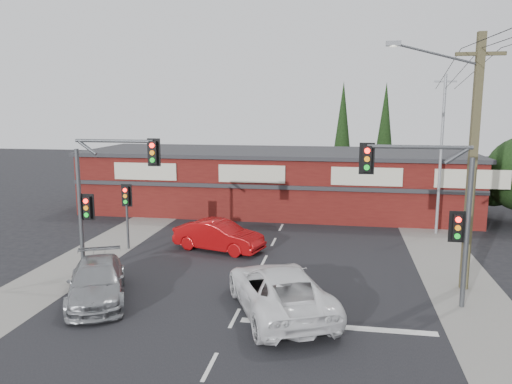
% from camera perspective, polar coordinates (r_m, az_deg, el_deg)
% --- Properties ---
extents(ground, '(120.00, 120.00, 0.00)m').
position_cam_1_polar(ground, '(19.13, -1.54, -12.56)').
color(ground, black).
rests_on(ground, ground).
extents(road_strip, '(14.00, 70.00, 0.01)m').
position_cam_1_polar(road_strip, '(23.76, 0.85, -8.02)').
color(road_strip, black).
rests_on(road_strip, ground).
extents(verge_left, '(3.00, 70.00, 0.02)m').
position_cam_1_polar(verge_left, '(26.38, -17.84, -6.66)').
color(verge_left, gray).
rests_on(verge_left, ground).
extents(verge_right, '(3.00, 70.00, 0.02)m').
position_cam_1_polar(verge_right, '(24.02, 21.55, -8.51)').
color(verge_right, gray).
rests_on(verge_right, ground).
extents(stop_line, '(6.50, 0.35, 0.01)m').
position_cam_1_polar(stop_line, '(17.43, 9.20, -14.96)').
color(stop_line, silver).
rests_on(stop_line, ground).
extents(white_suv, '(4.98, 6.73, 1.70)m').
position_cam_1_polar(white_suv, '(18.02, 2.71, -11.10)').
color(white_suv, white).
rests_on(white_suv, ground).
extents(silver_suv, '(3.91, 5.40, 1.45)m').
position_cam_1_polar(silver_suv, '(20.07, -17.72, -9.73)').
color(silver_suv, '#919496').
rests_on(silver_suv, ground).
extents(red_sedan, '(4.91, 2.88, 1.53)m').
position_cam_1_polar(red_sedan, '(25.53, -4.27, -5.00)').
color(red_sedan, '#9E090B').
rests_on(red_sedan, ground).
extents(lane_dashes, '(0.12, 44.77, 0.01)m').
position_cam_1_polar(lane_dashes, '(22.43, 0.28, -9.09)').
color(lane_dashes, silver).
rests_on(lane_dashes, ground).
extents(shop_building, '(27.30, 8.40, 4.22)m').
position_cam_1_polar(shop_building, '(35.00, 2.31, 1.36)').
color(shop_building, '#4E120F').
rests_on(shop_building, ground).
extents(conifer_near, '(1.80, 1.80, 9.25)m').
position_cam_1_polar(conifer_near, '(41.38, 9.86, 7.19)').
color(conifer_near, '#2D2116').
rests_on(conifer_near, ground).
extents(conifer_far, '(1.80, 1.80, 9.25)m').
position_cam_1_polar(conifer_far, '(43.52, 14.51, 7.14)').
color(conifer_far, '#2D2116').
rests_on(conifer_far, ground).
extents(traffic_mast_left, '(3.77, 0.27, 5.97)m').
position_cam_1_polar(traffic_mast_left, '(22.00, -17.17, 0.62)').
color(traffic_mast_left, '#47494C').
rests_on(traffic_mast_left, ground).
extents(traffic_mast_right, '(3.96, 0.27, 5.97)m').
position_cam_1_polar(traffic_mast_right, '(18.94, 19.85, -0.91)').
color(traffic_mast_right, '#47494C').
rests_on(traffic_mast_right, ground).
extents(pedestal_signal, '(0.55, 0.27, 3.38)m').
position_cam_1_polar(pedestal_signal, '(26.14, -14.57, -1.25)').
color(pedestal_signal, '#47494C').
rests_on(pedestal_signal, ground).
extents(utility_pole, '(4.38, 0.59, 10.00)m').
position_cam_1_polar(utility_pole, '(20.98, 23.20, 3.87)').
color(utility_pole, brown).
rests_on(utility_pole, ground).
extents(steel_pole, '(1.20, 0.16, 9.00)m').
position_cam_1_polar(steel_pole, '(29.96, 20.39, 4.27)').
color(steel_pole, gray).
rests_on(steel_pole, ground).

